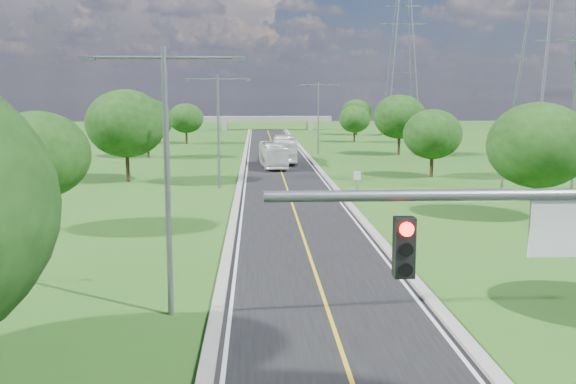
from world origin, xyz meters
name	(u,v)px	position (x,y,z in m)	size (l,w,h in m)	color
ground	(280,169)	(0.00, 60.00, 0.00)	(260.00, 260.00, 0.00)	#1B4914
road	(278,163)	(0.00, 66.00, 0.03)	(8.00, 150.00, 0.06)	black
curb_left	(243,163)	(-4.25, 66.00, 0.11)	(0.50, 150.00, 0.22)	gray
curb_right	(313,162)	(4.25, 66.00, 0.11)	(0.50, 150.00, 0.22)	gray
speed_limit_sign	(357,180)	(5.20, 37.98, 1.60)	(0.55, 0.09, 2.40)	slate
overpass	(267,120)	(0.00, 140.00, 2.41)	(30.00, 3.00, 3.20)	gray
streetlight_near_left	(167,159)	(-6.00, 12.00, 5.94)	(5.90, 0.25, 10.00)	slate
streetlight_mid_left	(218,122)	(-6.00, 45.00, 5.94)	(5.90, 0.25, 10.00)	slate
streetlight_far_right	(318,111)	(6.00, 78.00, 5.94)	(5.90, 0.25, 10.00)	slate
power_tower_near	(564,22)	(22.00, 40.00, 14.01)	(9.00, 6.40, 28.00)	slate
power_tower_far	(402,65)	(26.00, 115.00, 14.01)	(9.00, 6.40, 28.00)	slate
tree_lb	(38,155)	(-16.00, 28.00, 4.64)	(6.30, 6.30, 7.33)	black
tree_lc	(126,123)	(-15.00, 50.00, 5.58)	(7.56, 7.56, 8.79)	black
tree_ld	(147,120)	(-17.00, 74.00, 4.95)	(6.72, 6.72, 7.82)	black
tree_le	(186,118)	(-14.50, 98.00, 4.33)	(5.88, 5.88, 6.84)	black
tree_rb	(538,145)	(16.00, 30.00, 4.95)	(6.72, 6.72, 7.82)	black
tree_rc	(433,134)	(15.00, 52.00, 4.33)	(5.88, 5.88, 6.84)	black
tree_rd	(399,117)	(17.00, 76.00, 5.27)	(7.14, 7.14, 8.30)	black
tree_re	(355,119)	(14.50, 100.00, 4.02)	(5.46, 5.46, 6.35)	black
tree_rf	(357,112)	(18.00, 120.00, 4.64)	(6.30, 6.30, 7.33)	black
bus_outbound	(285,149)	(0.80, 66.83, 1.66)	(2.69, 11.48, 3.20)	silver
bus_inbound	(273,155)	(-0.80, 61.29, 1.46)	(2.36, 10.08, 2.81)	silver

